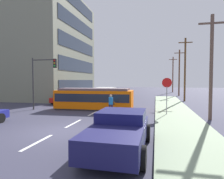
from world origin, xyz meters
TOP-DOWN VIEW (x-y plane):
  - ground_plane at (0.00, 10.00)m, footprint 120.00×120.00m
  - sidewalk_curb_right at (6.80, 6.00)m, footprint 3.20×36.00m
  - lane_stripe_0 at (0.00, -2.00)m, footprint 0.16×2.40m
  - lane_stripe_1 at (0.00, 2.00)m, footprint 0.16×2.40m
  - lane_stripe_2 at (0.00, 6.00)m, footprint 0.16×2.40m
  - lane_stripe_3 at (0.00, 14.26)m, footprint 0.16×2.40m
  - lane_stripe_4 at (0.00, 20.26)m, footprint 0.16×2.40m
  - corner_building at (-14.58, 19.41)m, footprint 15.73×15.79m
  - streetcar_tram at (-0.59, 8.26)m, footprint 7.45×2.75m
  - city_bus at (-1.40, 14.15)m, footprint 2.57×5.42m
  - pedestrian_crossing at (1.66, 5.67)m, footprint 0.50×0.36m
  - pickup_truck_parked at (3.84, -2.20)m, footprint 2.32×5.02m
  - parked_sedan_mid at (-5.78, 12.22)m, footprint 1.99×4.07m
  - parked_sedan_far at (-5.05, 18.71)m, footprint 2.07×4.52m
  - stop_sign at (6.08, 6.16)m, footprint 0.76×0.07m
  - traffic_light_mast at (-5.33, 6.87)m, footprint 2.57×0.33m
  - utility_pole_near at (9.04, 5.26)m, footprint 1.80×0.24m
  - utility_pole_mid at (9.05, 18.23)m, footprint 1.80×0.24m
  - utility_pole_far at (9.34, 27.56)m, footprint 1.80×0.24m
  - utility_pole_distant at (9.10, 38.26)m, footprint 1.80×0.24m

SIDE VIEW (x-z plane):
  - ground_plane at x=0.00m, z-range 0.00..0.00m
  - lane_stripe_0 at x=0.00m, z-range 0.00..0.01m
  - lane_stripe_1 at x=0.00m, z-range 0.00..0.01m
  - lane_stripe_2 at x=0.00m, z-range 0.00..0.01m
  - lane_stripe_3 at x=0.00m, z-range 0.00..0.01m
  - lane_stripe_4 at x=0.00m, z-range 0.00..0.01m
  - sidewalk_curb_right at x=6.80m, z-range 0.00..0.14m
  - parked_sedan_mid at x=-5.78m, z-range 0.03..1.22m
  - parked_sedan_far at x=-5.05m, z-range 0.03..1.22m
  - pickup_truck_parked at x=3.84m, z-range 0.02..1.57m
  - pedestrian_crossing at x=1.66m, z-range 0.11..1.78m
  - streetcar_tram at x=-0.59m, z-range 0.04..2.09m
  - city_bus at x=-1.40m, z-range 0.14..2.01m
  - stop_sign at x=6.08m, z-range 0.75..3.63m
  - traffic_light_mast at x=-5.33m, z-range 0.98..5.95m
  - utility_pole_near at x=9.04m, z-range 0.18..7.61m
  - utility_pole_distant at x=9.10m, z-range 0.18..8.49m
  - utility_pole_far at x=9.34m, z-range 0.18..8.55m
  - utility_pole_mid at x=9.05m, z-range 0.18..8.70m
  - corner_building at x=-14.58m, z-range 0.00..16.00m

